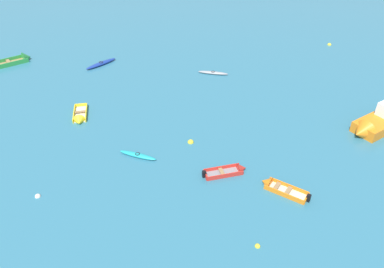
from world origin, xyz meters
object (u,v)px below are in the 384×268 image
kayak_turquoise_far_back (138,155)px  mooring_buoy_midfield (329,45)px  mooring_buoy_far_field (38,196)px  rowboat_yellow_outer_right (80,118)px  kayak_deep_blue_midfield_left (101,64)px  motor_launch_orange_back_row_left (381,121)px  rowboat_red_outer_left (232,170)px  mooring_buoy_central (191,142)px  rowboat_green_midfield_right (20,60)px  rowboat_orange_cluster_inner (276,187)px  kayak_grey_near_left (213,73)px  mooring_buoy_outer_edge (258,246)px

kayak_turquoise_far_back → mooring_buoy_midfield: bearing=46.3°
mooring_buoy_far_field → kayak_turquoise_far_back: bearing=34.5°
kayak_turquoise_far_back → rowboat_yellow_outer_right: size_ratio=0.89×
kayak_turquoise_far_back → kayak_deep_blue_midfield_left: kayak_deep_blue_midfield_left is taller
motor_launch_orange_back_row_left → rowboat_red_outer_left: (-11.94, -5.24, -0.47)m
rowboat_red_outer_left → rowboat_yellow_outer_right: bearing=150.6°
kayak_deep_blue_midfield_left → mooring_buoy_central: size_ratio=6.88×
mooring_buoy_midfield → mooring_buoy_far_field: bearing=-135.9°
kayak_turquoise_far_back → rowboat_red_outer_left: 6.65m
kayak_turquoise_far_back → rowboat_red_outer_left: bearing=-14.9°
rowboat_green_midfield_right → mooring_buoy_central: 23.23m
mooring_buoy_central → rowboat_orange_cluster_inner: bearing=-43.1°
motor_launch_orange_back_row_left → kayak_deep_blue_midfield_left: size_ratio=2.01×
kayak_deep_blue_midfield_left → mooring_buoy_far_field: (-0.14, -19.32, -0.17)m
rowboat_green_midfield_right → rowboat_orange_cluster_inner: (23.24, -19.72, -0.05)m
kayak_grey_near_left → mooring_buoy_midfield: size_ratio=6.69×
mooring_buoy_far_field → kayak_deep_blue_midfield_left: bearing=89.6°
motor_launch_orange_back_row_left → kayak_deep_blue_midfield_left: (-23.89, 11.91, -0.45)m
rowboat_orange_cluster_inner → rowboat_yellow_outer_right: bearing=150.2°
rowboat_yellow_outer_right → mooring_buoy_outer_edge: size_ratio=10.29×
rowboat_red_outer_left → mooring_buoy_outer_edge: size_ratio=10.08×
rowboat_orange_cluster_inner → rowboat_green_midfield_right: bearing=139.7°
kayak_turquoise_far_back → mooring_buoy_central: 4.05m
rowboat_yellow_outer_right → rowboat_orange_cluster_inner: 16.35m
motor_launch_orange_back_row_left → rowboat_orange_cluster_inner: motor_launch_orange_back_row_left is taller
rowboat_orange_cluster_inner → kayak_turquoise_far_back: bearing=159.9°
mooring_buoy_midfield → mooring_buoy_central: bearing=-130.2°
rowboat_red_outer_left → rowboat_yellow_outer_right: size_ratio=0.98×
kayak_grey_near_left → rowboat_yellow_outer_right: size_ratio=0.96×
kayak_grey_near_left → rowboat_green_midfield_right: bearing=170.9°
kayak_turquoise_far_back → kayak_grey_near_left: kayak_grey_near_left is taller
motor_launch_orange_back_row_left → kayak_grey_near_left: 15.74m
rowboat_red_outer_left → rowboat_orange_cluster_inner: rowboat_orange_cluster_inner is taller
rowboat_red_outer_left → mooring_buoy_outer_edge: 6.05m
rowboat_orange_cluster_inner → mooring_buoy_far_field: rowboat_orange_cluster_inner is taller
kayak_grey_near_left → rowboat_yellow_outer_right: rowboat_yellow_outer_right is taller
rowboat_green_midfield_right → mooring_buoy_midfield: 34.47m
mooring_buoy_far_field → mooring_buoy_midfield: bearing=44.1°
rowboat_red_outer_left → kayak_deep_blue_midfield_left: rowboat_red_outer_left is taller
rowboat_red_outer_left → mooring_buoy_midfield: rowboat_red_outer_left is taller
motor_launch_orange_back_row_left → rowboat_green_midfield_right: 35.08m
mooring_buoy_midfield → motor_launch_orange_back_row_left: bearing=-95.1°
rowboat_red_outer_left → rowboat_green_midfield_right: bearing=138.7°
rowboat_green_midfield_right → rowboat_red_outer_left: rowboat_green_midfield_right is taller
rowboat_yellow_outer_right → rowboat_orange_cluster_inner: bearing=-29.8°
mooring_buoy_far_field → rowboat_yellow_outer_right: bearing=86.9°
mooring_buoy_central → mooring_buoy_far_field: 10.88m
motor_launch_orange_back_row_left → rowboat_yellow_outer_right: 23.61m
kayak_turquoise_far_back → rowboat_orange_cluster_inner: rowboat_orange_cluster_inner is taller
motor_launch_orange_back_row_left → kayak_turquoise_far_back: bearing=-169.1°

